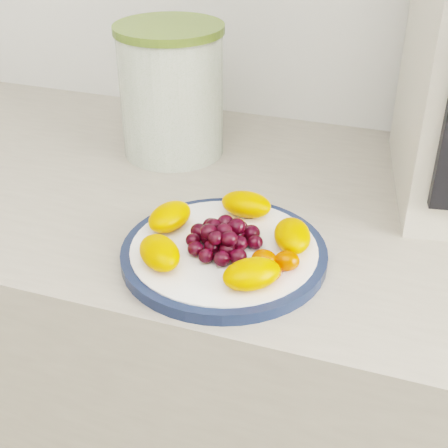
% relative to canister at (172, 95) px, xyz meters
% --- Properties ---
extents(counter, '(3.50, 0.60, 0.90)m').
position_rel_canister_xyz_m(counter, '(0.26, -0.10, -0.55)').
color(counter, '#A29887').
rests_on(counter, floor).
extents(cabinet_face, '(3.48, 0.58, 0.84)m').
position_rel_canister_xyz_m(cabinet_face, '(0.26, -0.10, -0.58)').
color(cabinet_face, olive).
rests_on(cabinet_face, floor).
extents(plate_rim, '(0.25, 0.25, 0.01)m').
position_rel_canister_xyz_m(plate_rim, '(0.18, -0.27, -0.09)').
color(plate_rim, '#141F3D').
rests_on(plate_rim, counter).
extents(plate_face, '(0.23, 0.23, 0.02)m').
position_rel_canister_xyz_m(plate_face, '(0.18, -0.27, -0.09)').
color(plate_face, white).
rests_on(plate_face, counter).
extents(canister, '(0.21, 0.21, 0.19)m').
position_rel_canister_xyz_m(canister, '(0.00, 0.00, 0.00)').
color(canister, '#365818').
rests_on(canister, counter).
extents(canister_lid, '(0.22, 0.22, 0.01)m').
position_rel_canister_xyz_m(canister_lid, '(0.00, 0.00, 0.10)').
color(canister_lid, '#556927').
rests_on(canister_lid, canister).
extents(fruit_plate, '(0.22, 0.21, 0.03)m').
position_rel_canister_xyz_m(fruit_plate, '(0.18, -0.27, -0.06)').
color(fruit_plate, orange).
rests_on(fruit_plate, plate_face).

